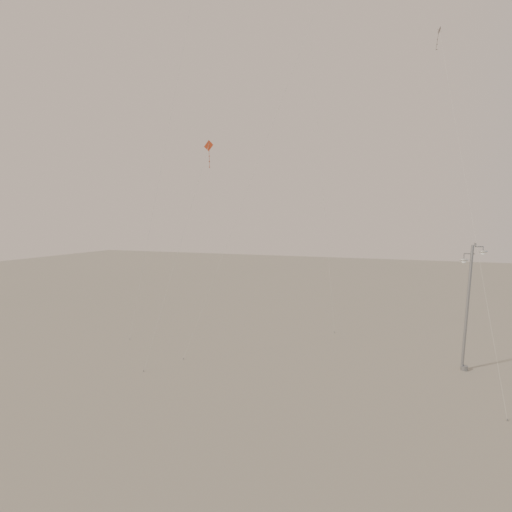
% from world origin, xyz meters
% --- Properties ---
extents(ground, '(160.00, 160.00, 0.00)m').
position_xyz_m(ground, '(0.00, 0.00, 0.00)').
color(ground, gray).
rests_on(ground, ground).
extents(street_lamp, '(1.59, 0.68, 8.26)m').
position_xyz_m(street_lamp, '(11.66, 6.19, 4.41)').
color(street_lamp, '#999BA1').
rests_on(street_lamp, ground).
extents(kite_0, '(1.95, 10.84, 36.30)m').
position_xyz_m(kite_0, '(-11.82, 12.25, 27.71)').
color(kite_0, '#9F3217').
rests_on(kite_0, ground).
extents(kite_1, '(9.52, 5.55, 27.73)m').
position_xyz_m(kite_1, '(0.67, 5.49, 20.89)').
color(kite_1, '#342D2B').
rests_on(kite_1, ground).
extents(kite_3, '(3.07, 4.47, 15.07)m').
position_xyz_m(kite_3, '(-5.53, 2.07, 11.67)').
color(kite_3, '#9F3217').
rests_on(kite_3, ground).
extents(kite_4, '(3.10, 15.91, 25.40)m').
position_xyz_m(kite_4, '(10.59, 10.94, 18.18)').
color(kite_4, '#342D2B').
rests_on(kite_4, ground).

